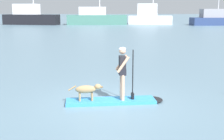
% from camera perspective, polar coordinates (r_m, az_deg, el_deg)
% --- Properties ---
extents(ground_plane, '(400.00, 400.00, 0.00)m').
position_cam_1_polar(ground_plane, '(10.09, -0.02, -6.14)').
color(ground_plane, slate).
extents(paddleboard, '(3.30, 1.08, 0.10)m').
position_cam_1_polar(paddleboard, '(10.10, 1.26, -5.83)').
color(paddleboard, '#338CD8').
rests_on(paddleboard, ground_plane).
extents(person_paddler, '(0.63, 0.51, 1.74)m').
position_cam_1_polar(person_paddler, '(9.86, 2.27, 0.09)').
color(person_paddler, tan).
rests_on(person_paddler, paddleboard).
extents(dog, '(1.14, 0.29, 0.55)m').
position_cam_1_polar(dog, '(9.91, -4.48, -3.70)').
color(dog, '#997A51').
rests_on(dog, paddleboard).
extents(moored_boat_outer, '(11.78, 4.99, 11.16)m').
position_cam_1_polar(moored_boat_outer, '(64.18, -15.01, 9.69)').
color(moored_boat_outer, black).
rests_on(moored_boat_outer, ground_plane).
extents(moored_boat_far_port, '(12.17, 4.22, 12.50)m').
position_cam_1_polar(moored_boat_far_port, '(62.33, -2.85, 9.83)').
color(moored_boat_far_port, '#3F7266').
rests_on(moored_boat_far_port, ground_plane).
extents(moored_boat_far_starboard, '(9.37, 4.78, 11.03)m').
position_cam_1_polar(moored_boat_far_starboard, '(64.54, 7.34, 9.99)').
color(moored_boat_far_starboard, white).
rests_on(moored_boat_far_starboard, ground_plane).
extents(moored_boat_center, '(9.49, 3.89, 9.29)m').
position_cam_1_polar(moored_boat_center, '(63.09, 18.96, 9.09)').
color(moored_boat_center, navy).
rests_on(moored_boat_center, ground_plane).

